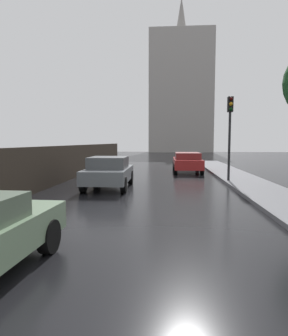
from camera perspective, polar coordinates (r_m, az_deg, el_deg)
name	(u,v)px	position (r m, az deg, el deg)	size (l,w,h in m)	color
car_red_near_kerb	(187,162)	(20.57, 8.23, 1.21)	(1.91, 4.49, 1.36)	maroon
car_grey_mid_road	(109,172)	(13.64, -6.73, -0.71)	(1.97, 3.93, 1.42)	slate
traffic_light	(230,123)	(15.65, 16.04, 8.31)	(0.26, 0.39, 4.17)	black
distant_tower	(181,92)	(61.93, 6.98, 14.15)	(12.40, 6.97, 30.13)	#9E9993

